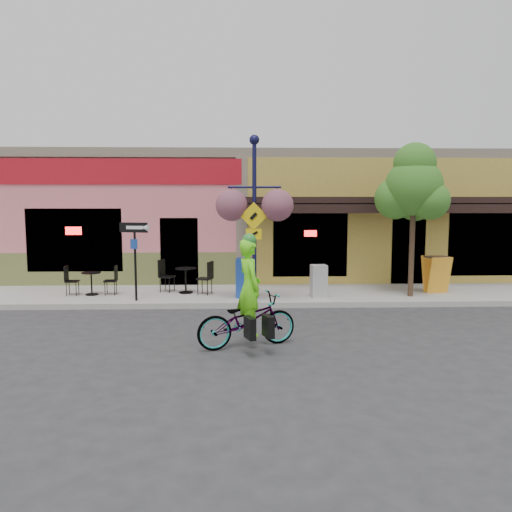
% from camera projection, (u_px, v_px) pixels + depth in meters
% --- Properties ---
extents(ground, '(90.00, 90.00, 0.00)m').
position_uv_depth(ground, '(282.00, 312.00, 12.76)').
color(ground, '#2D2D30').
rests_on(ground, ground).
extents(sidewalk, '(24.00, 3.00, 0.15)m').
position_uv_depth(sidewalk, '(276.00, 295.00, 14.74)').
color(sidewalk, '#9E9B93').
rests_on(sidewalk, ground).
extents(curb, '(24.00, 0.12, 0.15)m').
position_uv_depth(curb, '(280.00, 305.00, 13.30)').
color(curb, '#A8A59E').
rests_on(curb, ground).
extents(building, '(18.20, 8.20, 4.50)m').
position_uv_depth(building, '(266.00, 215.00, 19.96)').
color(building, '#DB6C76').
rests_on(building, ground).
extents(bicycle, '(2.12, 1.32, 1.05)m').
position_uv_depth(bicycle, '(247.00, 320.00, 9.71)').
color(bicycle, maroon).
rests_on(bicycle, ground).
extents(cyclist_rider, '(0.65, 0.79, 1.87)m').
position_uv_depth(cyclist_rider, '(249.00, 300.00, 9.66)').
color(cyclist_rider, '#6BF619').
rests_on(cyclist_rider, ground).
extents(lamp_post, '(1.48, 0.80, 4.40)m').
position_uv_depth(lamp_post, '(254.00, 219.00, 13.12)').
color(lamp_post, '#121339').
rests_on(lamp_post, sidewalk).
extents(one_way_sign, '(0.83, 0.38, 2.12)m').
position_uv_depth(one_way_sign, '(135.00, 262.00, 13.39)').
color(one_way_sign, black).
rests_on(one_way_sign, sidewalk).
extents(cafe_set_left, '(1.46, 0.77, 0.86)m').
position_uv_depth(cafe_set_left, '(91.00, 280.00, 14.27)').
color(cafe_set_left, black).
rests_on(cafe_set_left, sidewalk).
extents(cafe_set_right, '(1.80, 1.33, 0.97)m').
position_uv_depth(cafe_set_right, '(186.00, 277.00, 14.57)').
color(cafe_set_right, black).
rests_on(cafe_set_right, sidewalk).
extents(newspaper_box_blue, '(0.54, 0.49, 1.09)m').
position_uv_depth(newspaper_box_blue, '(245.00, 278.00, 13.97)').
color(newspaper_box_blue, '#1B41A5').
rests_on(newspaper_box_blue, sidewalk).
extents(newspaper_box_grey, '(0.46, 0.42, 0.91)m').
position_uv_depth(newspaper_box_grey, '(319.00, 281.00, 13.96)').
color(newspaper_box_grey, '#A4A4A4').
rests_on(newspaper_box_grey, sidewalk).
extents(street_tree, '(2.03, 2.03, 4.34)m').
position_uv_depth(street_tree, '(413.00, 220.00, 13.91)').
color(street_tree, '#3D7A26').
rests_on(street_tree, sidewalk).
extents(sandwich_board, '(0.72, 0.57, 1.09)m').
position_uv_depth(sandwich_board, '(440.00, 275.00, 14.46)').
color(sandwich_board, '#FFA928').
rests_on(sandwich_board, sidewalk).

